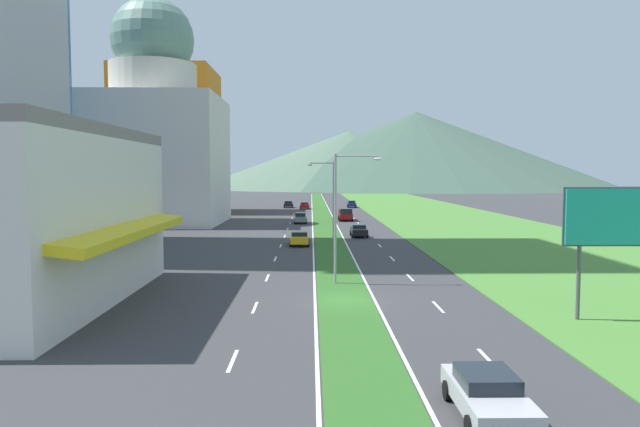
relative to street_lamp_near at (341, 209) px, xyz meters
The scene contains 41 objects.
ground_plane 7.36m from the street_lamp_near, 90.14° to the right, with size 600.00×600.00×0.00m, color #38383A.
grass_median 54.91m from the street_lamp_near, 90.01° to the left, with size 3.20×240.00×0.06m, color #2D6023.
grass_verge_right 58.64m from the street_lamp_near, 69.37° to the left, with size 24.00×240.00×0.06m, color #477F33.
lane_dash_left_1 17.64m from the street_lamp_near, 107.62° to the right, with size 0.16×2.80×0.01m, color silver.
lane_dash_left_2 9.96m from the street_lamp_near, 126.63° to the right, with size 0.16×2.80×0.01m, color silver.
lane_dash_left_3 7.58m from the street_lamp_near, 155.36° to the left, with size 0.16×2.80×0.01m, color silver.
lane_dash_left_4 13.63m from the street_lamp_near, 113.84° to the left, with size 0.16×2.80×0.01m, color silver.
lane_dash_left_5 22.01m from the street_lamp_near, 103.82° to the left, with size 0.16×2.80×0.01m, color silver.
lane_dash_left_6 30.87m from the street_lamp_near, 99.67° to the left, with size 0.16×2.80×0.01m, color silver.
lane_dash_left_7 39.90m from the street_lamp_near, 97.42° to the left, with size 0.16×2.80×0.01m, color silver.
lane_dash_left_8 49.00m from the street_lamp_near, 96.02° to the left, with size 0.16×2.80×0.01m, color silver.
lane_dash_left_9 58.14m from the street_lamp_near, 95.07° to the left, with size 0.16×2.80×0.01m, color silver.
lane_dash_left_10 67.30m from the street_lamp_near, 94.37° to the left, with size 0.16×2.80×0.01m, color silver.
lane_dash_right_1 17.63m from the street_lamp_near, 72.47° to the right, with size 0.16×2.80×0.01m, color silver.
lane_dash_right_2 9.95m from the street_lamp_near, 53.51° to the right, with size 0.16×2.80×0.01m, color silver.
lane_dash_right_3 7.56m from the street_lamp_near, 24.76° to the left, with size 0.16×2.80×0.01m, color silver.
lane_dash_right_4 13.62m from the street_lamp_near, 66.27° to the left, with size 0.16×2.80×0.01m, color silver.
lane_dash_right_5 22.00m from the street_lamp_near, 76.25° to the left, with size 0.16×2.80×0.01m, color silver.
lane_dash_right_6 30.86m from the street_lamp_near, 80.38° to the left, with size 0.16×2.80×0.01m, color silver.
lane_dash_right_7 39.89m from the street_lamp_near, 82.61° to the left, with size 0.16×2.80×0.01m, color silver.
lane_dash_right_8 48.99m from the street_lamp_near, 84.01° to the left, with size 0.16×2.80×0.01m, color silver.
lane_dash_right_9 58.13m from the street_lamp_near, 84.96° to the left, with size 0.16×2.80×0.01m, color silver.
lane_dash_right_10 67.30m from the street_lamp_near, 85.65° to the left, with size 0.16×2.80×0.01m, color silver.
edge_line_median_left 54.94m from the street_lamp_near, 91.85° to the left, with size 0.16×240.00×0.01m, color silver.
edge_line_median_right 54.94m from the street_lamp_near, 88.18° to the left, with size 0.16×240.00×0.01m, color silver.
domed_building 55.05m from the street_lamp_near, 117.46° to the left, with size 19.60×19.60×32.95m.
midrise_colored 80.39m from the street_lamp_near, 111.55° to the left, with size 17.80×17.80×27.19m, color orange.
hill_far_left 277.85m from the street_lamp_near, 112.05° to the left, with size 153.08×153.08×32.65m, color #516B56.
hill_far_center 266.09m from the street_lamp_near, 86.18° to the left, with size 157.51×157.51×29.27m, color #516B56.
hill_far_right 275.88m from the street_lamp_near, 78.81° to the left, with size 199.66×199.66×39.74m, color #3D5647.
street_lamp_near is the anchor object (origin of this frame).
street_lamp_mid 24.59m from the street_lamp_near, 89.67° to the left, with size 2.93×0.36×8.69m.
billboard_roadside 16.67m from the street_lamp_near, 36.97° to the right, with size 5.45×0.28×6.75m.
car_0 22.25m from the street_lamp_near, 81.06° to the right, with size 2.04×4.45×1.37m.
car_1 21.95m from the street_lamp_near, 98.47° to the left, with size 1.99×4.33×1.44m.
car_2 83.38m from the street_lamp_near, 92.29° to the left, with size 1.95×4.29×1.41m.
car_3 29.90m from the street_lamp_near, 82.96° to the left, with size 1.94×4.35×1.43m.
car_4 88.67m from the street_lamp_near, 85.53° to the left, with size 1.87×4.23×1.48m.
car_5 88.36m from the street_lamp_near, 94.47° to the left, with size 1.97×4.13×1.46m.
car_6 48.39m from the street_lamp_near, 94.22° to the left, with size 1.86×4.46×1.59m.
pickup_truck_0 52.77m from the street_lamp_near, 86.26° to the left, with size 2.18×5.40×2.00m.
Camera 1 is at (-1.99, -33.55, 7.43)m, focal length 32.83 mm.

